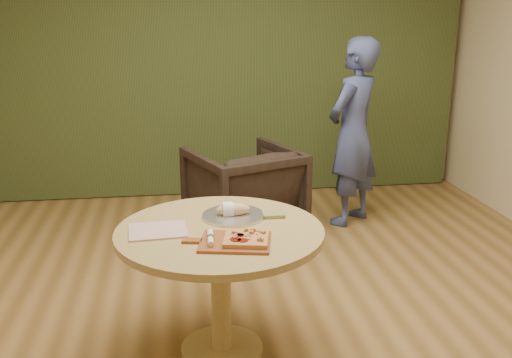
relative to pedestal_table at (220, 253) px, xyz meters
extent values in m
cube|color=olive|center=(0.35, 0.13, -0.62)|extent=(5.00, 6.00, 0.02)
cube|color=beige|center=(0.35, 3.14, 0.79)|extent=(5.00, 0.02, 2.80)
cube|color=#2F3D1C|center=(0.35, 3.03, 0.79)|extent=(4.80, 0.14, 2.78)
cylinder|color=tan|center=(0.00, 0.00, -0.59)|extent=(0.47, 0.47, 0.03)
cylinder|color=tan|center=(0.00, 0.00, -0.25)|extent=(0.11, 0.11, 0.68)
cylinder|color=tan|center=(0.00, 0.00, 0.12)|extent=(1.12, 1.12, 0.04)
cube|color=brown|center=(0.06, -0.21, 0.15)|extent=(0.40, 0.35, 0.01)
cube|color=brown|center=(-0.15, -0.17, 0.15)|extent=(0.11, 0.07, 0.01)
cube|color=tan|center=(0.12, -0.22, 0.17)|extent=(0.26, 0.26, 0.02)
cylinder|color=#650F08|center=(0.09, -0.20, 0.18)|extent=(0.04, 0.04, 0.00)
cylinder|color=#650F08|center=(0.06, -0.26, 0.18)|extent=(0.05, 0.05, 0.00)
cylinder|color=#650F08|center=(0.09, -0.27, 0.18)|extent=(0.05, 0.05, 0.00)
cylinder|color=#650F08|center=(0.08, -0.20, 0.18)|extent=(0.05, 0.05, 0.00)
cube|color=#CC854C|center=(0.16, -0.15, 0.18)|extent=(0.03, 0.03, 0.01)
cube|color=#CC854C|center=(0.13, -0.15, 0.18)|extent=(0.02, 0.02, 0.01)
cube|color=#CC854C|center=(0.18, -0.29, 0.18)|extent=(0.02, 0.02, 0.01)
cube|color=#CC854C|center=(0.06, -0.17, 0.18)|extent=(0.02, 0.02, 0.01)
cube|color=#CC854C|center=(0.06, -0.23, 0.18)|extent=(0.03, 0.03, 0.01)
cube|color=#CC854C|center=(0.06, -0.24, 0.18)|extent=(0.03, 0.03, 0.01)
cube|color=#CC854C|center=(0.21, -0.19, 0.18)|extent=(0.03, 0.03, 0.01)
cube|color=#CC854C|center=(0.17, -0.28, 0.18)|extent=(0.03, 0.03, 0.01)
cube|color=#CC854C|center=(0.15, -0.19, 0.18)|extent=(0.03, 0.03, 0.01)
cube|color=#356F18|center=(0.17, -0.20, 0.18)|extent=(0.01, 0.01, 0.00)
cube|color=#356F18|center=(0.18, -0.25, 0.18)|extent=(0.01, 0.01, 0.00)
cube|color=#356F18|center=(0.08, -0.21, 0.18)|extent=(0.01, 0.01, 0.00)
cube|color=#356F18|center=(0.15, -0.19, 0.18)|extent=(0.01, 0.01, 0.00)
cube|color=#356F18|center=(0.10, -0.20, 0.18)|extent=(0.01, 0.01, 0.00)
cube|color=#356F18|center=(0.12, -0.22, 0.18)|extent=(0.01, 0.01, 0.00)
cube|color=#356F18|center=(0.12, -0.26, 0.18)|extent=(0.01, 0.01, 0.00)
cube|color=#356F18|center=(0.19, -0.16, 0.18)|extent=(0.01, 0.01, 0.00)
cube|color=#356F18|center=(0.12, -0.15, 0.18)|extent=(0.01, 0.01, 0.00)
cube|color=#94556B|center=(0.17, -0.16, 0.18)|extent=(0.03, 0.01, 0.00)
cube|color=#94556B|center=(0.08, -0.20, 0.18)|extent=(0.02, 0.03, 0.00)
cube|color=#94556B|center=(0.03, -0.24, 0.18)|extent=(0.02, 0.03, 0.00)
cube|color=#94556B|center=(0.13, -0.22, 0.18)|extent=(0.02, 0.03, 0.00)
cube|color=#94556B|center=(0.07, -0.16, 0.18)|extent=(0.03, 0.02, 0.00)
cube|color=#94556B|center=(0.20, -0.18, 0.18)|extent=(0.03, 0.02, 0.00)
cube|color=#94556B|center=(0.16, -0.15, 0.18)|extent=(0.03, 0.03, 0.00)
cylinder|color=white|center=(-0.06, -0.19, 0.17)|extent=(0.04, 0.17, 0.03)
cylinder|color=#194C26|center=(-0.06, -0.19, 0.17)|extent=(0.04, 0.03, 0.03)
cube|color=silver|center=(-0.06, -0.10, 0.17)|extent=(0.02, 0.04, 0.00)
cube|color=white|center=(-0.33, 0.01, 0.15)|extent=(0.32, 0.27, 0.01)
cylinder|color=silver|center=(0.09, 0.17, 0.14)|extent=(0.35, 0.35, 0.01)
cylinder|color=silver|center=(0.09, 0.17, 0.15)|extent=(0.36, 0.36, 0.02)
ellipsoid|color=#DCB586|center=(0.09, 0.17, 0.18)|extent=(0.19, 0.08, 0.07)
cylinder|color=white|center=(0.06, 0.17, 0.18)|extent=(0.06, 0.09, 0.09)
cube|color=olive|center=(0.32, 0.15, 0.15)|extent=(0.12, 0.10, 0.02)
imported|color=black|center=(0.34, 1.76, -0.18)|extent=(1.06, 1.03, 0.86)
imported|color=#3C487E|center=(1.35, 1.93, 0.23)|extent=(0.72, 0.70, 1.67)
camera|label=1|loc=(-0.21, -2.86, 1.26)|focal=40.00mm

